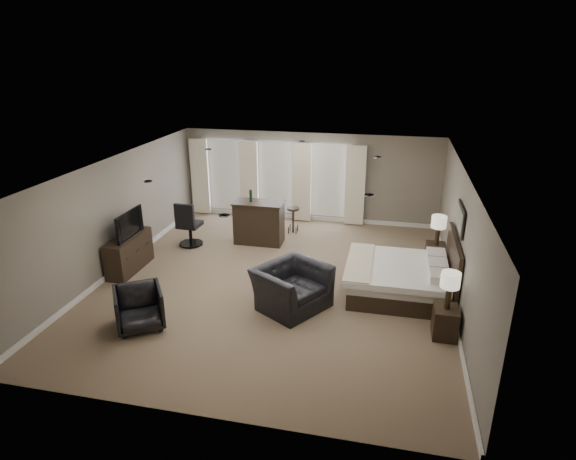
% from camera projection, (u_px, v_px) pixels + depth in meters
% --- Properties ---
extents(room, '(7.60, 8.60, 2.64)m').
position_uv_depth(room, '(275.00, 227.00, 10.19)').
color(room, '#736049').
rests_on(room, ground).
extents(window_bay, '(5.25, 0.20, 2.30)m').
position_uv_depth(window_bay, '(275.00, 180.00, 14.17)').
color(window_bay, silver).
rests_on(window_bay, room).
extents(bed, '(2.10, 2.00, 1.34)m').
position_uv_depth(bed, '(397.00, 264.00, 9.94)').
color(bed, silver).
rests_on(bed, ground).
extents(nightstand_near, '(0.42, 0.52, 0.57)m').
position_uv_depth(nightstand_near, '(445.00, 322.00, 8.58)').
color(nightstand_near, black).
rests_on(nightstand_near, ground).
extents(nightstand_far, '(0.45, 0.55, 0.60)m').
position_uv_depth(nightstand_far, '(435.00, 256.00, 11.21)').
color(nightstand_far, black).
rests_on(nightstand_far, ground).
extents(lamp_near, '(0.34, 0.34, 0.69)m').
position_uv_depth(lamp_near, '(449.00, 291.00, 8.35)').
color(lamp_near, beige).
rests_on(lamp_near, nightstand_near).
extents(lamp_far, '(0.34, 0.34, 0.70)m').
position_uv_depth(lamp_far, '(438.00, 231.00, 10.98)').
color(lamp_far, beige).
rests_on(lamp_far, nightstand_far).
extents(wall_art, '(0.04, 0.96, 0.56)m').
position_uv_depth(wall_art, '(460.00, 219.00, 9.33)').
color(wall_art, slate).
rests_on(wall_art, room).
extents(dresser, '(0.46, 1.43, 0.83)m').
position_uv_depth(dresser, '(129.00, 253.00, 11.10)').
color(dresser, black).
rests_on(dresser, ground).
extents(tv, '(0.62, 1.07, 0.14)m').
position_uv_depth(tv, '(127.00, 234.00, 10.93)').
color(tv, black).
rests_on(tv, dresser).
extents(armchair_near, '(1.44, 1.58, 1.16)m').
position_uv_depth(armchair_near, '(292.00, 281.00, 9.44)').
color(armchair_near, black).
rests_on(armchair_near, ground).
extents(armchair_far, '(1.12, 1.11, 0.86)m').
position_uv_depth(armchair_far, '(139.00, 306.00, 8.81)').
color(armchair_far, black).
rests_on(armchair_far, ground).
extents(bar_counter, '(1.30, 0.67, 1.13)m').
position_uv_depth(bar_counter, '(259.00, 222.00, 12.61)').
color(bar_counter, black).
rests_on(bar_counter, ground).
extents(bar_stool_left, '(0.47, 0.47, 0.77)m').
position_uv_depth(bar_stool_left, '(244.00, 211.00, 14.01)').
color(bar_stool_left, black).
rests_on(bar_stool_left, ground).
extents(bar_stool_right, '(0.36, 0.36, 0.73)m').
position_uv_depth(bar_stool_right, '(293.00, 220.00, 13.37)').
color(bar_stool_right, black).
rests_on(bar_stool_right, ground).
extents(desk_chair, '(0.64, 0.64, 1.20)m').
position_uv_depth(desk_chair, '(190.00, 223.00, 12.44)').
color(desk_chair, black).
rests_on(desk_chair, ground).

